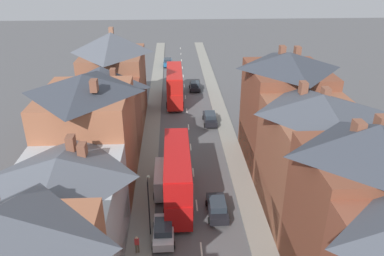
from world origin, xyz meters
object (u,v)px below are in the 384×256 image
(car_parked_right_a, at_px, (195,86))
(double_decker_bus_lead, at_px, (174,85))
(car_near_silver, at_px, (168,62))
(car_mid_black, at_px, (217,207))
(delivery_van, at_px, (165,179))
(double_decker_bus_mid_street, at_px, (177,174))
(street_lamp, at_px, (149,204))
(car_parked_left_a, at_px, (164,231))
(car_parked_left_b, at_px, (210,118))
(pedestrian_mid_left, at_px, (137,244))

(car_parked_right_a, bearing_deg, double_decker_bus_lead, -124.62)
(car_near_silver, bearing_deg, car_mid_black, -84.50)
(car_mid_black, relative_size, delivery_van, 0.80)
(car_near_silver, relative_size, car_parked_right_a, 1.11)
(double_decker_bus_mid_street, bearing_deg, street_lamp, -115.66)
(car_near_silver, distance_m, car_parked_left_a, 53.89)
(car_parked_left_a, xyz_separation_m, car_parked_left_b, (6.20, 23.49, 0.01))
(car_mid_black, bearing_deg, double_decker_bus_mid_street, 143.43)
(double_decker_bus_mid_street, distance_m, delivery_van, 2.52)
(delivery_van, bearing_deg, car_parked_right_a, 80.92)
(car_mid_black, xyz_separation_m, car_parked_left_b, (1.30, 20.51, 0.04))
(car_parked_left_a, xyz_separation_m, car_mid_black, (4.90, 2.99, -0.02))
(double_decker_bus_mid_street, distance_m, car_parked_left_b, 18.60)
(delivery_van, xyz_separation_m, pedestrian_mid_left, (-2.09, -8.93, -0.30))
(double_decker_bus_lead, height_order, car_parked_left_b, double_decker_bus_lead)
(car_parked_left_a, height_order, street_lamp, street_lamp)
(delivery_van, bearing_deg, car_parked_left_a, -90.00)
(double_decker_bus_lead, relative_size, car_parked_right_a, 2.84)
(car_mid_black, height_order, pedestrian_mid_left, pedestrian_mid_left)
(car_parked_right_a, bearing_deg, street_lamp, -99.21)
(car_parked_left_b, relative_size, delivery_van, 0.85)
(double_decker_bus_lead, xyz_separation_m, car_parked_left_b, (4.91, -9.18, -1.98))
(car_parked_left_b, bearing_deg, double_decker_bus_lead, 118.13)
(car_parked_right_a, distance_m, delivery_van, 31.04)
(car_mid_black, distance_m, delivery_van, 6.52)
(car_parked_right_a, xyz_separation_m, car_mid_black, (0.00, -34.91, 0.00))
(delivery_van, bearing_deg, double_decker_bus_lead, 87.09)
(double_decker_bus_mid_street, height_order, car_parked_right_a, double_decker_bus_mid_street)
(pedestrian_mid_left, bearing_deg, car_mid_black, 33.73)
(double_decker_bus_lead, height_order, pedestrian_mid_left, double_decker_bus_lead)
(car_parked_left_a, bearing_deg, car_near_silver, 90.00)
(pedestrian_mid_left, bearing_deg, car_near_silver, 87.85)
(pedestrian_mid_left, xyz_separation_m, street_lamp, (0.94, 2.26, 2.21))
(car_parked_right_a, height_order, pedestrian_mid_left, pedestrian_mid_left)
(double_decker_bus_lead, relative_size, car_parked_left_a, 2.66)
(car_parked_right_a, distance_m, pedestrian_mid_left, 40.19)
(double_decker_bus_mid_street, relative_size, car_parked_left_a, 2.66)
(double_decker_bus_lead, xyz_separation_m, double_decker_bus_mid_street, (0.00, -27.01, 0.00))
(double_decker_bus_lead, relative_size, car_near_silver, 2.57)
(car_near_silver, relative_size, street_lamp, 0.76)
(pedestrian_mid_left, distance_m, street_lamp, 3.30)
(car_parked_right_a, bearing_deg, car_near_silver, 107.04)
(car_mid_black, height_order, car_parked_left_b, car_parked_left_b)
(delivery_van, bearing_deg, car_parked_left_b, 69.10)
(car_parked_right_a, bearing_deg, car_parked_left_a, -97.37)
(pedestrian_mid_left, bearing_deg, delivery_van, 76.84)
(car_parked_left_a, distance_m, car_parked_left_b, 24.30)
(car_parked_right_a, relative_size, car_parked_left_b, 0.86)
(double_decker_bus_lead, distance_m, car_mid_black, 29.97)
(car_parked_left_a, relative_size, car_parked_left_b, 0.92)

